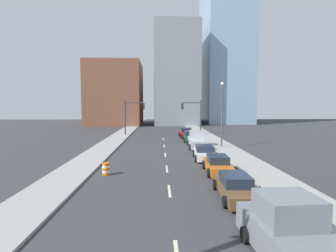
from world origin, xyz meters
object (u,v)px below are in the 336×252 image
pickup_truck_gray (299,242)px  pickup_truck_silver (197,141)px  street_lamp (222,110)px  sedan_brown (235,187)px  sedan_green (190,136)px  traffic_barrel (106,169)px  traffic_signal_right (195,113)px  traffic_signal_left (131,113)px  sedan_orange (218,165)px  sedan_red (186,133)px  sedan_white (204,153)px

pickup_truck_gray → pickup_truck_silver: (0.24, 24.61, -0.04)m
street_lamp → sedan_brown: street_lamp is taller
sedan_green → street_lamp: bearing=-60.7°
traffic_barrel → sedan_green: size_ratio=0.20×
street_lamp → pickup_truck_silver: street_lamp is taller
street_lamp → pickup_truck_gray: size_ratio=1.32×
traffic_signal_right → traffic_signal_left: bearing=180.0°
pickup_truck_gray → sedan_green: 30.61m
sedan_brown → sedan_green: (0.18, 24.07, 0.04)m
traffic_signal_right → sedan_orange: 26.73m
sedan_orange → traffic_signal_left: bearing=111.9°
sedan_brown → sedan_red: 29.19m
sedan_white → traffic_barrel: bearing=-143.0°
sedan_brown → pickup_truck_silver: size_ratio=0.79×
sedan_orange → sedan_red: bearing=92.1°
traffic_barrel → sedan_green: 20.73m
traffic_barrel → pickup_truck_gray: bearing=-53.8°
traffic_signal_left → sedan_green: size_ratio=1.29×
traffic_signal_right → pickup_truck_gray: (-1.87, -38.65, -3.06)m
sedan_green → sedan_orange: bearing=-88.0°
pickup_truck_gray → sedan_red: size_ratio=1.42×
traffic_signal_right → sedan_orange: traffic_signal_right is taller
traffic_barrel → sedan_white: size_ratio=0.20×
pickup_truck_gray → pickup_truck_silver: bearing=86.4°
sedan_brown → sedan_white: 10.89m
street_lamp → sedan_green: size_ratio=1.71×
pickup_truck_silver → sedan_red: (-0.33, 11.13, -0.15)m
pickup_truck_silver → sedan_red: pickup_truck_silver is taller
sedan_brown → traffic_signal_left: bearing=108.5°
sedan_orange → sedan_red: sedan_red is taller
pickup_truck_gray → traffic_signal_right: bearing=84.2°
traffic_signal_left → sedan_orange: 28.39m
traffic_signal_right → traffic_barrel: (-10.49, -26.89, -3.47)m
sedan_white → sedan_green: size_ratio=0.99×
traffic_signal_left → sedan_white: (9.55, -21.22, -3.31)m
street_lamp → sedan_red: 12.54m
sedan_white → sedan_green: 13.18m
sedan_brown → sedan_green: 24.07m
traffic_signal_right → street_lamp: 14.39m
pickup_truck_gray → pickup_truck_silver: pickup_truck_gray is taller
pickup_truck_silver → sedan_green: (-0.24, 6.00, -0.17)m
sedan_green → pickup_truck_gray: bearing=-88.2°
sedan_white → pickup_truck_silver: 7.19m
sedan_brown → sedan_orange: bearing=89.6°
traffic_signal_right → street_lamp: size_ratio=0.75×
traffic_signal_right → sedan_green: bearing=-103.1°
street_lamp → sedan_red: (-3.34, 11.39, -4.05)m
sedan_white → sedan_orange: bearing=-84.9°
street_lamp → pickup_truck_silver: bearing=175.1°
street_lamp → sedan_white: size_ratio=1.73×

